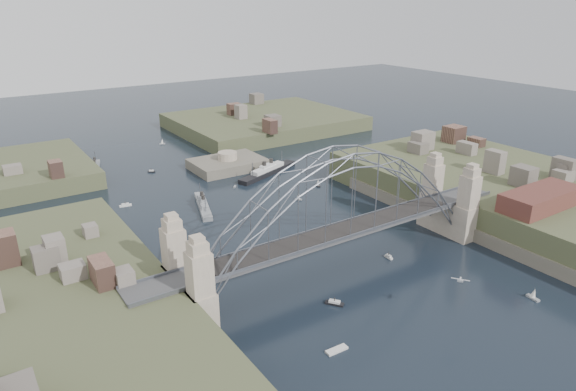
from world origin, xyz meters
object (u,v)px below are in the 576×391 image
Objects in this scene: bridge at (341,212)px; wharf_shed at (541,199)px; naval_cruiser_near at (203,205)px; fort_island at (228,170)px; naval_cruiser_far at (96,168)px; ocean_liner at (268,171)px.

bridge is 4.20× the size of wharf_shed.
bridge is 4.70× the size of naval_cruiser_near.
naval_cruiser_far is (-35.27, 21.60, 1.17)m from fort_island.
fort_island is 41.37m from naval_cruiser_far.
fort_island is at bearing 110.85° from wharf_shed.
ocean_liner is at bearing 108.70° from wharf_shed.
wharf_shed is 1.28× the size of naval_cruiser_far.
ocean_liner is (19.56, 58.19, -11.39)m from bridge.
naval_cruiser_far is at bearing 148.52° from fort_island.
ocean_liner is at bearing 71.42° from bridge.
naval_cruiser_near is (-20.61, -25.75, 1.18)m from fort_island.
wharf_shed is at bearing -57.50° from naval_cruiser_far.
bridge is 46.52m from naval_cruiser_near.
wharf_shed reaches higher than ocean_liner.
naval_cruiser_near is 0.74× the size of ocean_liner.
bridge reaches higher than ocean_liner.
bridge reaches higher than naval_cruiser_near.
fort_island is 90.48m from wharf_shed.
bridge is at bearing 162.35° from wharf_shed.
naval_cruiser_far is at bearing 122.50° from wharf_shed.
wharf_shed is at bearing -17.65° from bridge.
naval_cruiser_far is at bearing 107.20° from naval_cruiser_near.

